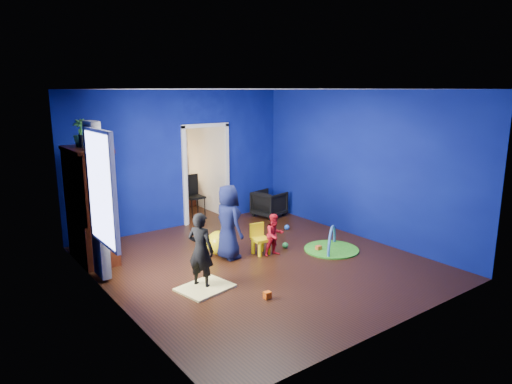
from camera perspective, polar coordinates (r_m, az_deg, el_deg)
floor at (r=7.91m, az=0.30°, el=-8.77°), size 5.00×5.50×0.01m
ceiling at (r=7.37m, az=0.33°, el=12.72°), size 5.00×5.50×0.01m
wall_back at (r=9.82m, az=-9.37°, el=4.04°), size 5.00×0.02×2.90m
wall_front at (r=5.61m, az=17.40°, el=-2.81°), size 5.00×0.02×2.90m
wall_left at (r=6.37m, az=-18.02°, el=-1.05°), size 0.02×5.50×2.90m
wall_right at (r=9.20m, az=12.90°, el=3.32°), size 0.02×5.50×2.90m
alcove at (r=10.89m, az=-8.64°, el=3.83°), size 1.00×1.75×2.50m
armchair at (r=10.63m, az=1.66°, el=-1.47°), size 0.78×0.77×0.60m
child_black at (r=6.84m, az=-6.92°, el=-7.23°), size 0.44×0.50×1.15m
child_navy at (r=7.92m, az=-3.49°, el=-3.77°), size 0.42×0.64×1.31m
toddler_red at (r=8.12m, az=2.33°, el=-5.37°), size 0.39×0.32×0.76m
vase at (r=7.76m, az=-19.96°, el=5.90°), size 0.30×0.30×0.24m
potted_plant at (r=8.25m, az=-21.08°, el=6.93°), size 0.34×0.34×0.46m
tv_armoire at (r=8.23m, az=-20.00°, el=-1.55°), size 0.58×1.14×1.96m
crt_tv at (r=8.23m, az=-19.76°, el=-1.24°), size 0.46×0.70×0.54m
yellow_blanket at (r=6.97m, az=-6.38°, el=-11.79°), size 0.85×0.73×0.03m
hopper_ball at (r=8.23m, az=-4.70°, el=-6.35°), size 0.43×0.43×0.43m
kid_chair at (r=8.22m, az=0.62°, el=-6.09°), size 0.32×0.32×0.50m
play_mat at (r=8.60m, az=9.40°, el=-7.08°), size 1.00×1.00×0.03m
toy_arch at (r=8.59m, az=9.40°, el=-7.04°), size 0.74×0.57×0.89m
window_left at (r=6.68m, az=-18.92°, el=0.38°), size 0.03×0.95×1.55m
curtain at (r=7.29m, az=-19.23°, el=-1.07°), size 0.14×0.42×2.40m
doorway at (r=10.17m, az=-6.28°, el=2.14°), size 1.16×0.10×2.10m
study_desk at (r=11.61m, az=-9.97°, el=-0.07°), size 0.88×0.44×0.75m
desk_monitor at (r=11.60m, az=-10.34°, el=2.80°), size 0.40×0.05×0.32m
desk_lamp at (r=11.43m, az=-11.46°, el=2.51°), size 0.14×0.14×0.14m
folding_chair at (r=10.76m, az=-7.69°, el=-0.53°), size 0.40×0.40×0.92m
book_shelf at (r=11.46m, az=-10.53°, el=8.07°), size 0.88×0.24×0.04m
toy_0 at (r=8.50m, az=7.82°, el=-6.99°), size 0.10×0.08×0.10m
toy_1 at (r=9.70m, az=3.88°, el=-4.39°), size 0.11×0.11×0.11m
toy_2 at (r=6.62m, az=1.43°, el=-12.76°), size 0.10×0.08×0.10m
toy_3 at (r=8.60m, az=3.68°, el=-6.64°), size 0.11×0.11×0.11m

